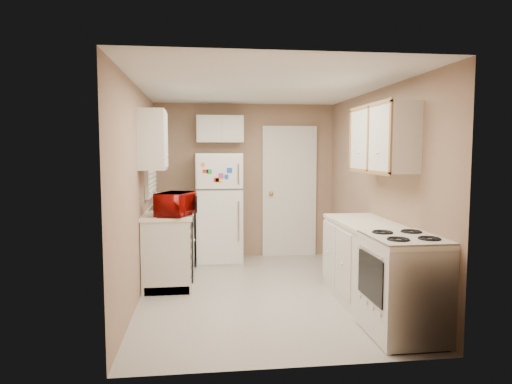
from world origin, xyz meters
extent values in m
plane|color=beige|center=(0.00, 0.00, 0.00)|extent=(3.80, 3.80, 0.00)
plane|color=white|center=(0.00, 0.00, 2.40)|extent=(3.80, 3.80, 0.00)
plane|color=#997A62|center=(-1.40, 0.00, 1.20)|extent=(3.80, 3.80, 0.00)
plane|color=#997A62|center=(1.40, 0.00, 1.20)|extent=(3.80, 3.80, 0.00)
plane|color=#997A62|center=(0.00, 1.90, 1.20)|extent=(2.80, 2.80, 0.00)
plane|color=#997A62|center=(0.00, -1.90, 1.20)|extent=(2.80, 2.80, 0.00)
cube|color=silver|center=(-1.10, 0.90, 0.45)|extent=(0.60, 1.80, 0.90)
cube|color=black|center=(-0.81, 0.30, 0.49)|extent=(0.03, 0.58, 0.72)
cube|color=gray|center=(-1.10, 1.05, 0.86)|extent=(0.54, 0.74, 0.16)
imported|color=#8C0906|center=(-1.00, 0.25, 1.05)|extent=(0.56, 0.43, 0.33)
imported|color=white|center=(-1.15, 1.34, 1.00)|extent=(0.10, 0.10, 0.17)
cube|color=silver|center=(-1.36, 1.05, 1.60)|extent=(0.10, 0.98, 1.08)
cube|color=silver|center=(-1.25, 0.22, 1.80)|extent=(0.30, 0.45, 0.70)
cube|color=silver|center=(-0.44, 1.56, 0.82)|extent=(0.68, 0.66, 1.64)
cube|color=silver|center=(-0.40, 1.75, 2.00)|extent=(0.70, 0.30, 0.40)
cube|color=silver|center=(0.70, 1.86, 1.02)|extent=(0.86, 0.06, 2.08)
cube|color=silver|center=(1.10, -0.80, 0.45)|extent=(0.60, 2.00, 0.90)
cube|color=silver|center=(1.11, -1.41, 0.46)|extent=(0.62, 0.76, 0.93)
cube|color=silver|center=(1.25, -0.50, 1.80)|extent=(0.30, 1.20, 0.70)
camera|label=1|loc=(-0.70, -5.23, 1.67)|focal=32.00mm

